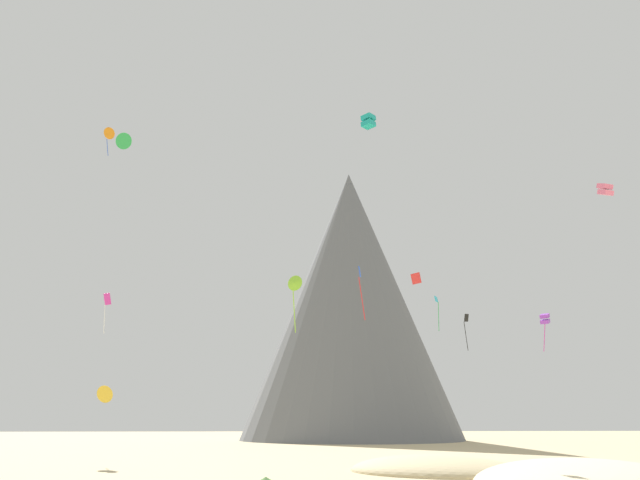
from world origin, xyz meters
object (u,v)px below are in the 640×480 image
kite_blue_mid (361,283)px  kite_teal_high (368,121)px  kite_black_mid (466,324)px  kite_violet_mid (545,319)px  rock_massif (350,317)px  kite_red_mid (416,278)px  kite_green_high (124,141)px  kite_orange_high (109,134)px  kite_magenta_mid (107,304)px  kite_rainbow_mid (605,189)px  kite_gold_low (106,394)px  bush_near_right (600,477)px  kite_lime_mid (295,285)px  kite_cyan_mid (437,305)px

kite_blue_mid → kite_teal_high: kite_teal_high is taller
kite_black_mid → kite_violet_mid: kite_black_mid is taller
rock_massif → kite_red_mid: size_ratio=59.48×
rock_massif → kite_green_high: size_ratio=28.38×
kite_teal_high → kite_orange_high: size_ratio=0.47×
kite_magenta_mid → kite_orange_high: (-2.91, 5.64, 23.81)m
kite_rainbow_mid → kite_gold_low: 49.24m
kite_red_mid → kite_rainbow_mid: bearing=-90.7°
bush_near_right → kite_red_mid: bearing=141.3°
rock_massif → kite_lime_mid: size_ratio=11.22×
kite_gold_low → kite_cyan_mid: bearing=-134.0°
kite_cyan_mid → kite_green_high: (-39.42, -17.95, 15.37)m
kite_rainbow_mid → kite_black_mid: size_ratio=0.25×
bush_near_right → kite_green_high: 58.15m
kite_cyan_mid → kite_teal_high: bearing=43.7°
kite_lime_mid → kite_cyan_mid: kite_cyan_mid is taller
rock_massif → kite_red_mid: bearing=-92.7°
kite_rainbow_mid → kite_green_high: bearing=137.0°
kite_green_high → kite_black_mid: bearing=-148.6°
kite_orange_high → kite_violet_mid: size_ratio=0.88×
kite_orange_high → kite_lime_mid: bearing=87.8°
kite_red_mid → kite_gold_low: kite_red_mid is taller
kite_black_mid → kite_green_high: size_ratio=2.49×
kite_teal_high → kite_violet_mid: size_ratio=0.42×
kite_teal_high → kite_red_mid: bearing=46.7°
kite_red_mid → kite_teal_high: (-0.97, 19.26, 23.01)m
kite_red_mid → kite_violet_mid: (20.27, 23.34, 0.05)m
kite_cyan_mid → kite_rainbow_mid: bearing=86.1°
kite_lime_mid → kite_green_high: bearing=170.6°
kite_violet_mid → rock_massif: bearing=142.0°
kite_gold_low → kite_red_mid: bearing=170.2°
kite_rainbow_mid → kite_lime_mid: bearing=148.4°
kite_teal_high → kite_gold_low: size_ratio=1.02×
kite_red_mid → kite_teal_high: bearing=13.3°
kite_lime_mid → kite_rainbow_mid: kite_rainbow_mid is taller
bush_near_right → kite_gold_low: size_ratio=0.58×
kite_orange_high → kite_gold_low: bearing=66.7°
kite_rainbow_mid → kite_blue_mid: bearing=148.9°
kite_blue_mid → kite_orange_high: bearing=105.3°
kite_rainbow_mid → kite_violet_mid: (4.69, 26.40, -7.10)m
kite_lime_mid → kite_gold_low: bearing=178.0°
kite_lime_mid → kite_orange_high: 44.44m
kite_cyan_mid → kite_green_high: size_ratio=2.41×
kite_magenta_mid → kite_lime_mid: bearing=-177.8°
kite_green_high → kite_teal_high: bearing=-167.0°
kite_orange_high → kite_green_high: 15.14m
kite_teal_high → kite_rainbow_mid: size_ratio=1.53×
kite_lime_mid → kite_red_mid: bearing=11.1°
kite_green_high → bush_near_right: bearing=156.4°
rock_massif → kite_orange_high: (-38.27, -55.74, 16.17)m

